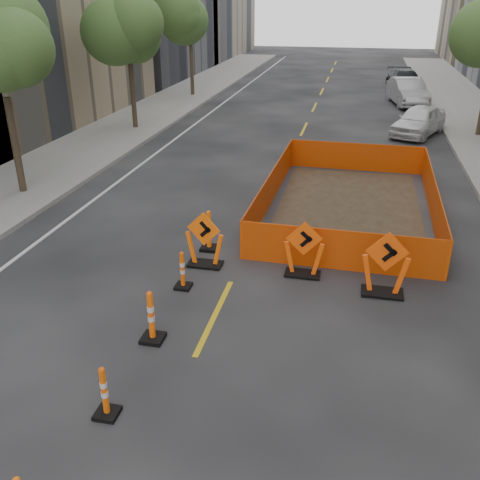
% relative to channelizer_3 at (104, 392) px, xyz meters
% --- Properties ---
extents(ground_plane, '(140.00, 140.00, 0.00)m').
position_rel_channelizer_3_xyz_m(ground_plane, '(0.96, -0.72, -0.48)').
color(ground_plane, black).
extents(sidewalk_left, '(4.00, 90.00, 0.15)m').
position_rel_channelizer_3_xyz_m(sidewalk_left, '(-8.04, 11.28, -0.41)').
color(sidewalk_left, gray).
rests_on(sidewalk_left, ground).
extents(tree_l_b, '(2.80, 2.80, 5.95)m').
position_rel_channelizer_3_xyz_m(tree_l_b, '(-7.44, 9.28, 4.04)').
color(tree_l_b, '#382B1E').
rests_on(tree_l_b, ground).
extents(tree_l_c, '(2.80, 2.80, 5.95)m').
position_rel_channelizer_3_xyz_m(tree_l_c, '(-7.44, 19.28, 4.04)').
color(tree_l_c, '#382B1E').
rests_on(tree_l_c, ground).
extents(tree_l_d, '(2.80, 2.80, 5.95)m').
position_rel_channelizer_3_xyz_m(tree_l_d, '(-7.44, 29.28, 4.04)').
color(tree_l_d, '#382B1E').
rests_on(tree_l_d, ground).
extents(channelizer_3, '(0.38, 0.38, 0.96)m').
position_rel_channelizer_3_xyz_m(channelizer_3, '(0.00, 0.00, 0.00)').
color(channelizer_3, '#D54E08').
rests_on(channelizer_3, ground).
extents(channelizer_4, '(0.44, 0.44, 1.12)m').
position_rel_channelizer_3_xyz_m(channelizer_4, '(-0.02, 2.14, 0.08)').
color(channelizer_4, '#F0550A').
rests_on(channelizer_4, ground).
extents(channelizer_5, '(0.37, 0.37, 0.94)m').
position_rel_channelizer_3_xyz_m(channelizer_5, '(-0.07, 4.29, -0.01)').
color(channelizer_5, '#E04F09').
rests_on(channelizer_5, ground).
extents(channelizer_6, '(0.45, 0.45, 1.13)m').
position_rel_channelizer_3_xyz_m(channelizer_6, '(-0.02, 6.43, 0.08)').
color(channelizer_6, orange).
rests_on(channelizer_6, ground).
extents(chevron_sign_left, '(1.05, 0.72, 1.47)m').
position_rel_channelizer_3_xyz_m(chevron_sign_left, '(0.12, 5.50, 0.25)').
color(chevron_sign_left, '#FD5E0A').
rests_on(chevron_sign_left, ground).
extents(chevron_sign_center, '(1.04, 0.73, 1.44)m').
position_rel_channelizer_3_xyz_m(chevron_sign_center, '(2.61, 5.50, 0.24)').
color(chevron_sign_center, '#FF500A').
rests_on(chevron_sign_center, ground).
extents(chevron_sign_right, '(1.11, 0.73, 1.58)m').
position_rel_channelizer_3_xyz_m(chevron_sign_right, '(4.50, 4.98, 0.31)').
color(chevron_sign_right, '#FF4D0A').
rests_on(chevron_sign_right, ground).
extents(safety_fence, '(5.27, 8.75, 1.08)m').
position_rel_channelizer_3_xyz_m(safety_fence, '(3.58, 10.31, 0.06)').
color(safety_fence, '#FF550D').
rests_on(safety_fence, ground).
extents(parked_car_near, '(3.21, 4.51, 1.42)m').
position_rel_channelizer_3_xyz_m(parked_car_near, '(6.54, 21.16, 0.23)').
color(parked_car_near, white).
rests_on(parked_car_near, ground).
extents(parked_car_mid, '(2.53, 5.07, 1.60)m').
position_rel_channelizer_3_xyz_m(parked_car_mid, '(6.52, 29.30, 0.32)').
color(parked_car_mid, '#A9A9AF').
rests_on(parked_car_mid, ground).
extents(parked_car_far, '(2.78, 5.22, 1.44)m').
position_rel_channelizer_3_xyz_m(parked_car_far, '(6.70, 34.81, 0.24)').
color(parked_car_far, black).
rests_on(parked_car_far, ground).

